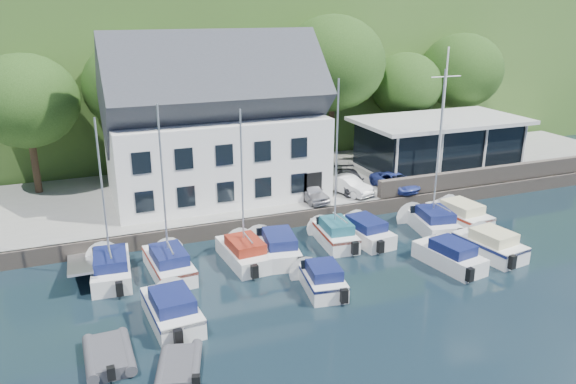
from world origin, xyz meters
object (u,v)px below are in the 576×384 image
object	(u,v)px
boat_r1_4	(336,168)
boat_r1_7	(459,213)
boat_r1_3	(278,244)
flagpole	(442,120)
club_pavilion	(438,144)
dinghy_0	(109,353)
harbor_building	(215,132)
car_white	(348,185)
boat_r2_3	(449,253)
dinghy_1	(179,366)
boat_r2_4	(490,242)
boat_r1_1	(163,191)
boat_r1_2	(242,186)
car_silver	(311,192)
boat_r1_0	(103,196)
boat_r2_2	(322,277)
boat_r1_6	(438,160)
boat_r2_0	(172,307)
car_dgrey	(351,181)
boat_r1_5	(364,228)

from	to	relation	value
boat_r1_4	boat_r1_7	bearing A→B (deg)	4.22
boat_r1_3	flagpole	bearing A→B (deg)	28.03
club_pavilion	dinghy_0	bearing A→B (deg)	-149.78
harbor_building	car_white	world-z (taller)	harbor_building
car_white	club_pavilion	bearing A→B (deg)	-2.09
boat_r2_3	dinghy_1	size ratio (longest dim) A/B	2.00
flagpole	dinghy_0	bearing A→B (deg)	-154.13
flagpole	boat_r2_4	world-z (taller)	flagpole
car_white	boat_r1_1	size ratio (longest dim) A/B	0.41
flagpole	boat_r1_2	world-z (taller)	flagpole
club_pavilion	boat_r2_4	world-z (taller)	club_pavilion
car_white	boat_r1_2	world-z (taller)	boat_r1_2
car_silver	boat_r1_0	world-z (taller)	boat_r1_0
flagpole	dinghy_1	size ratio (longest dim) A/B	3.38
boat_r1_1	boat_r2_2	world-z (taller)	boat_r1_1
boat_r1_2	dinghy_0	size ratio (longest dim) A/B	2.77
harbor_building	boat_r2_4	bearing A→B (deg)	-48.08
car_white	boat_r1_6	distance (m)	7.20
car_silver	boat_r2_4	world-z (taller)	car_silver
boat_r1_4	boat_r2_3	xyz separation A→B (m)	(4.46, -5.05, -3.92)
car_white	boat_r2_3	bearing A→B (deg)	-105.19
boat_r2_0	boat_r1_3	bearing A→B (deg)	30.66
boat_r1_2	flagpole	bearing A→B (deg)	12.58
boat_r2_3	dinghy_1	distance (m)	16.06
car_silver	boat_r1_7	xyz separation A→B (m)	(8.23, -5.19, -0.82)
flagpole	club_pavilion	bearing A→B (deg)	54.49
boat_r1_4	boat_r2_3	bearing A→B (deg)	-43.56
club_pavilion	boat_r1_6	bearing A→B (deg)	-126.83
club_pavilion	boat_r1_6	xyz separation A→B (m)	(-6.62, -8.84, 1.55)
dinghy_1	boat_r1_0	bearing A→B (deg)	116.68
boat_r1_1	boat_r1_3	world-z (taller)	boat_r1_1
flagpole	boat_r1_6	world-z (taller)	flagpole
car_white	dinghy_1	size ratio (longest dim) A/B	1.29
boat_r1_1	dinghy_1	world-z (taller)	boat_r1_1
car_dgrey	boat_r1_4	xyz separation A→B (m)	(-4.31, -6.23, 3.04)
car_dgrey	boat_r2_0	distance (m)	18.85
boat_r1_7	dinghy_1	xyz separation A→B (m)	(-20.03, -8.90, -0.43)
boat_r1_6	boat_r2_2	world-z (taller)	boat_r1_6
harbor_building	club_pavilion	xyz separation A→B (m)	(18.00, -0.50, -2.30)
boat_r2_0	dinghy_0	distance (m)	3.58
boat_r2_0	boat_r2_4	xyz separation A→B (m)	(18.07, 0.45, 0.01)
car_white	boat_r2_4	xyz separation A→B (m)	(3.74, -10.15, -0.84)
flagpole	boat_r1_4	size ratio (longest dim) A/B	1.06
boat_r1_2	boat_r1_6	size ratio (longest dim) A/B	0.96
boat_r1_2	boat_r1_5	distance (m)	8.52
boat_r1_5	boat_r2_2	size ratio (longest dim) A/B	1.27
boat_r1_3	boat_r2_2	bearing A→B (deg)	-72.23
boat_r2_0	dinghy_0	xyz separation A→B (m)	(-2.92, -2.04, -0.40)
boat_r2_2	boat_r1_6	bearing A→B (deg)	33.11
boat_r1_1	boat_r1_6	world-z (taller)	boat_r1_1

